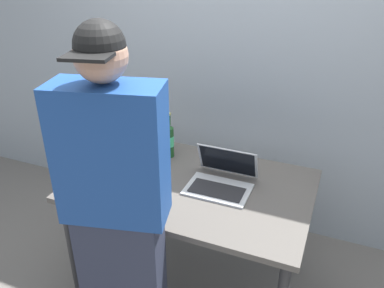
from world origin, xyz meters
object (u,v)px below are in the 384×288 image
(beer_bottle_amber, at_px, (137,141))
(laptop, at_px, (221,179))
(beer_bottle_brown, at_px, (156,142))
(beer_bottle_green, at_px, (149,136))
(person_figure, at_px, (118,220))
(beer_bottle_dark, at_px, (169,139))

(beer_bottle_amber, bearing_deg, laptop, -9.06)
(beer_bottle_brown, bearing_deg, beer_bottle_amber, -154.63)
(beer_bottle_amber, bearing_deg, beer_bottle_brown, 25.37)
(laptop, xyz_separation_m, beer_bottle_amber, (-0.59, 0.09, 0.08))
(beer_bottle_green, bearing_deg, laptop, -18.25)
(laptop, relative_size, person_figure, 0.20)
(beer_bottle_amber, relative_size, beer_bottle_dark, 1.08)
(beer_bottle_green, xyz_separation_m, beer_bottle_brown, (0.07, -0.04, -0.02))
(beer_bottle_amber, height_order, person_figure, person_figure)
(beer_bottle_green, relative_size, person_figure, 0.19)
(beer_bottle_brown, relative_size, beer_bottle_dark, 1.01)
(person_figure, bearing_deg, beer_bottle_green, 109.34)
(beer_bottle_dark, distance_m, person_figure, 0.84)
(beer_bottle_amber, bearing_deg, beer_bottle_green, 66.47)
(beer_bottle_brown, distance_m, person_figure, 0.81)
(beer_bottle_dark, bearing_deg, beer_bottle_green, -172.19)
(beer_bottle_brown, bearing_deg, beer_bottle_green, 152.84)
(beer_bottle_brown, bearing_deg, beer_bottle_dark, 41.16)
(laptop, height_order, beer_bottle_brown, beer_bottle_brown)
(laptop, bearing_deg, beer_bottle_amber, 170.94)
(laptop, xyz_separation_m, beer_bottle_green, (-0.55, 0.18, 0.08))
(laptop, xyz_separation_m, person_figure, (-0.27, -0.63, 0.09))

